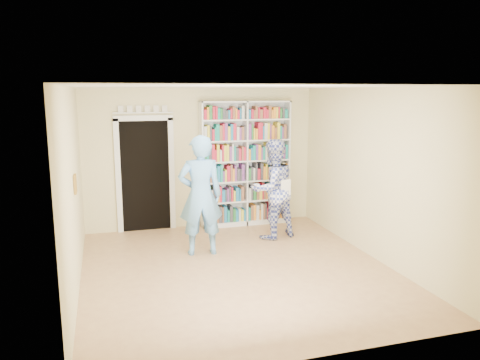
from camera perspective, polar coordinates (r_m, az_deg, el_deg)
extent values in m
plane|color=#A67550|center=(7.16, -0.34, -10.85)|extent=(5.00, 5.00, 0.00)
plane|color=white|center=(6.65, -0.37, 11.31)|extent=(5.00, 5.00, 0.00)
plane|color=beige|center=(9.17, -4.68, 2.66)|extent=(4.50, 0.00, 4.50)
plane|color=beige|center=(6.54, -19.68, -1.22)|extent=(0.00, 5.00, 5.00)
plane|color=beige|center=(7.70, 15.96, 0.73)|extent=(0.00, 5.00, 5.00)
cube|color=white|center=(9.24, 0.64, 1.99)|extent=(1.79, 0.33, 2.46)
cube|color=white|center=(9.24, 0.64, 1.99)|extent=(0.03, 0.33, 2.46)
cube|color=black|center=(9.05, -11.47, 0.45)|extent=(0.90, 0.03, 2.10)
cube|color=white|center=(9.01, -14.62, 0.26)|extent=(0.10, 0.06, 2.20)
cube|color=white|center=(9.09, -8.32, 0.59)|extent=(0.10, 0.06, 2.20)
cube|color=white|center=(8.91, -11.72, 7.41)|extent=(1.10, 0.06, 0.10)
cube|color=white|center=(8.89, -11.74, 8.05)|extent=(1.10, 0.08, 0.02)
cube|color=brown|center=(6.72, -19.45, -0.46)|extent=(0.03, 0.25, 0.25)
imported|color=#67A7E5|center=(7.58, -4.85, -1.89)|extent=(0.75, 0.52, 1.96)
imported|color=#3442A0|center=(8.44, 3.99, -1.12)|extent=(1.03, 0.89, 1.80)
cube|color=white|center=(8.25, 5.60, -0.93)|extent=(0.20, 0.05, 0.29)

